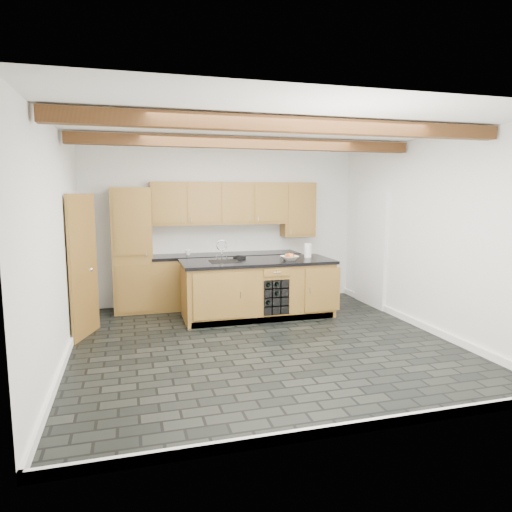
{
  "coord_description": "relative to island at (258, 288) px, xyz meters",
  "views": [
    {
      "loc": [
        -1.69,
        -5.73,
        2.01
      ],
      "look_at": [
        0.14,
        0.8,
        1.07
      ],
      "focal_mm": 32.0,
      "sensor_mm": 36.0,
      "label": 1
    }
  ],
  "objects": [
    {
      "name": "paper_towel",
      "position": [
        0.9,
        0.1,
        0.58
      ],
      "size": [
        0.12,
        0.12,
        0.23
      ],
      "primitive_type": "cylinder",
      "color": "white",
      "rests_on": "island"
    },
    {
      "name": "ground",
      "position": [
        -0.31,
        -1.28,
        -0.47
      ],
      "size": [
        5.0,
        5.0,
        0.0
      ],
      "primitive_type": "plane",
      "color": "black",
      "rests_on": "ground"
    },
    {
      "name": "room_shell",
      "position": [
        -0.39,
        -0.75,
        1.06
      ],
      "size": [
        5.01,
        5.0,
        5.0
      ],
      "color": "white",
      "rests_on": "ground"
    },
    {
      "name": "back_cabinetry",
      "position": [
        -0.68,
        0.95,
        0.51
      ],
      "size": [
        3.65,
        0.62,
        2.2
      ],
      "color": "olive",
      "rests_on": "ground"
    },
    {
      "name": "faucet",
      "position": [
        -0.56,
        0.05,
        0.5
      ],
      "size": [
        0.45,
        0.4,
        0.34
      ],
      "color": "black",
      "rests_on": "island"
    },
    {
      "name": "fruit_cluster",
      "position": [
        0.49,
        -0.13,
        0.54
      ],
      "size": [
        0.16,
        0.17,
        0.07
      ],
      "color": "red",
      "rests_on": "fruit_bowl"
    },
    {
      "name": "mug",
      "position": [
        -1.02,
        0.92,
        0.51
      ],
      "size": [
        0.13,
        0.13,
        0.09
      ],
      "primitive_type": "imported",
      "rotation": [
        0.0,
        0.0,
        -0.34
      ],
      "color": "white",
      "rests_on": "back_cabinetry"
    },
    {
      "name": "kitchen_scale",
      "position": [
        -0.26,
        0.21,
        0.49
      ],
      "size": [
        0.21,
        0.17,
        0.06
      ],
      "rotation": [
        0.0,
        0.0,
        0.41
      ],
      "color": "black",
      "rests_on": "island"
    },
    {
      "name": "island",
      "position": [
        0.0,
        0.0,
        0.0
      ],
      "size": [
        2.48,
        0.96,
        0.93
      ],
      "color": "olive",
      "rests_on": "ground"
    },
    {
      "name": "fruit_bowl",
      "position": [
        0.49,
        -0.13,
        0.5
      ],
      "size": [
        0.31,
        0.31,
        0.07
      ],
      "primitive_type": "imported",
      "rotation": [
        0.0,
        0.0,
        -0.07
      ],
      "color": "beige",
      "rests_on": "island"
    }
  ]
}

